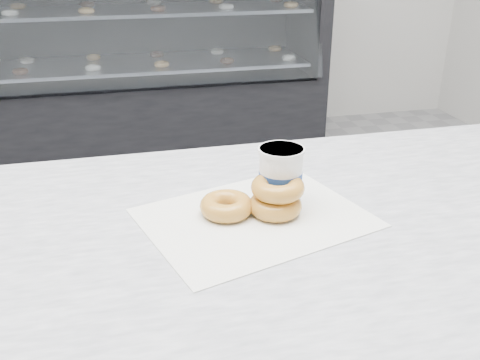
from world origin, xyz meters
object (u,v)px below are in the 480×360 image
Objects in this scene: donut_single at (226,206)px; coffee_cup at (281,177)px; display_case at (128,78)px; donut_stack at (277,196)px.

donut_single is 0.10m from coffee_cup.
display_case reaches higher than coffee_cup.
display_case is 2.68m from donut_single.
donut_single is 0.85× the size of coffee_cup.
donut_stack is (0.15, -2.66, 0.44)m from display_case.
donut_single is at bearing 169.56° from donut_stack.
display_case is 27.76× the size of donut_single.
display_case is at bearing 86.36° from coffee_cup.
coffee_cup is (0.16, -2.63, 0.46)m from display_case.
donut_stack is 1.17× the size of coffee_cup.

